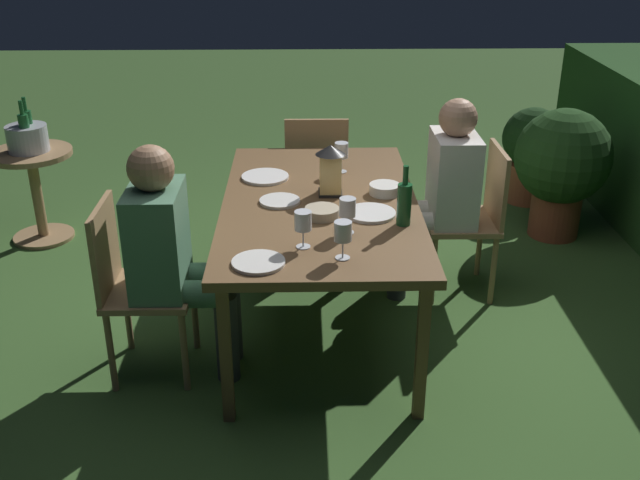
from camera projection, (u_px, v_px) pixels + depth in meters
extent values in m
plane|color=#385B28|center=(320.00, 324.00, 4.07)|extent=(16.00, 16.00, 0.00)
cube|color=brown|center=(320.00, 205.00, 3.78)|extent=(1.74, 0.98, 0.04)
cube|color=brown|center=(250.00, 211.00, 4.65)|extent=(0.05, 0.05, 0.68)
cube|color=brown|center=(226.00, 355.00, 3.20)|extent=(0.05, 0.05, 0.68)
cube|color=brown|center=(385.00, 210.00, 4.66)|extent=(0.05, 0.05, 0.68)
cube|color=brown|center=(422.00, 352.00, 3.21)|extent=(0.05, 0.05, 0.68)
cube|color=#9E7A51|center=(460.00, 222.00, 4.26)|extent=(0.42, 0.40, 0.03)
cube|color=#9E7A51|center=(497.00, 185.00, 4.17)|extent=(0.40, 0.03, 0.42)
cylinder|color=#9E7A51|center=(433.00, 271.00, 4.19)|extent=(0.03, 0.03, 0.42)
cylinder|color=#9E7A51|center=(424.00, 244.00, 4.52)|extent=(0.03, 0.03, 0.42)
cylinder|color=#9E7A51|center=(493.00, 271.00, 4.20)|extent=(0.03, 0.03, 0.42)
cylinder|color=#9E7A51|center=(479.00, 244.00, 4.52)|extent=(0.03, 0.03, 0.42)
cube|color=white|center=(453.00, 178.00, 4.15)|extent=(0.38, 0.24, 0.50)
sphere|color=tan|center=(458.00, 118.00, 4.00)|extent=(0.21, 0.21, 0.21)
cylinder|color=white|center=(428.00, 224.00, 4.16)|extent=(0.13, 0.36, 0.13)
cylinder|color=white|center=(423.00, 211.00, 4.33)|extent=(0.13, 0.36, 0.13)
cylinder|color=#333338|center=(398.00, 262.00, 4.26)|extent=(0.11, 0.11, 0.45)
cylinder|color=#333338|center=(394.00, 248.00, 4.42)|extent=(0.11, 0.11, 0.45)
cube|color=#9E7A51|center=(150.00, 290.00, 3.52)|extent=(0.42, 0.40, 0.03)
cube|color=#9E7A51|center=(105.00, 248.00, 3.42)|extent=(0.40, 0.02, 0.42)
cylinder|color=#9E7A51|center=(195.00, 312.00, 3.78)|extent=(0.03, 0.03, 0.42)
cylinder|color=#9E7A51|center=(184.00, 351.00, 3.45)|extent=(0.03, 0.03, 0.42)
cylinder|color=#9E7A51|center=(127.00, 313.00, 3.77)|extent=(0.03, 0.03, 0.42)
cylinder|color=#9E7A51|center=(111.00, 352.00, 3.45)|extent=(0.03, 0.03, 0.42)
cube|color=#4C7A5B|center=(158.00, 240.00, 3.41)|extent=(0.38, 0.24, 0.50)
sphere|color=#997051|center=(151.00, 168.00, 3.26)|extent=(0.21, 0.21, 0.21)
cylinder|color=#4C7A5B|center=(195.00, 276.00, 3.59)|extent=(0.13, 0.36, 0.13)
cylinder|color=#4C7A5B|center=(190.00, 294.00, 3.43)|extent=(0.13, 0.36, 0.13)
cylinder|color=#333338|center=(230.00, 318.00, 3.70)|extent=(0.11, 0.11, 0.45)
cylinder|color=#333338|center=(227.00, 338.00, 3.53)|extent=(0.11, 0.11, 0.45)
cube|color=#9E7A51|center=(316.00, 175.00, 4.97)|extent=(0.40, 0.42, 0.03)
cube|color=#9E7A51|center=(317.00, 152.00, 4.71)|extent=(0.03, 0.40, 0.42)
cylinder|color=#9E7A51|center=(290.00, 197.00, 5.22)|extent=(0.03, 0.03, 0.42)
cylinder|color=#9E7A51|center=(341.00, 197.00, 5.22)|extent=(0.03, 0.03, 0.42)
cylinder|color=#9E7A51|center=(289.00, 216.00, 4.91)|extent=(0.03, 0.03, 0.42)
cylinder|color=#9E7A51|center=(344.00, 216.00, 4.91)|extent=(0.03, 0.03, 0.42)
cube|color=black|center=(330.00, 193.00, 3.85)|extent=(0.12, 0.12, 0.01)
cube|color=#F9D17A|center=(330.00, 173.00, 3.81)|extent=(0.11, 0.11, 0.20)
cone|color=black|center=(330.00, 150.00, 3.75)|extent=(0.15, 0.15, 0.05)
cylinder|color=#1E5B2D|center=(404.00, 205.00, 3.46)|extent=(0.07, 0.07, 0.20)
cylinder|color=#1E5B2D|center=(406.00, 175.00, 3.40)|extent=(0.03, 0.03, 0.09)
cylinder|color=silver|center=(343.00, 258.00, 3.17)|extent=(0.06, 0.06, 0.00)
cylinder|color=silver|center=(343.00, 249.00, 3.16)|extent=(0.01, 0.01, 0.08)
cylinder|color=silver|center=(343.00, 231.00, 3.12)|extent=(0.08, 0.08, 0.08)
cylinder|color=maroon|center=(343.00, 236.00, 3.13)|extent=(0.07, 0.07, 0.03)
cylinder|color=silver|center=(303.00, 247.00, 3.27)|extent=(0.06, 0.06, 0.00)
cylinder|color=silver|center=(303.00, 238.00, 3.26)|extent=(0.01, 0.01, 0.08)
cylinder|color=silver|center=(303.00, 221.00, 3.22)|extent=(0.08, 0.08, 0.08)
cylinder|color=maroon|center=(303.00, 226.00, 3.23)|extent=(0.07, 0.07, 0.03)
cylinder|color=silver|center=(341.00, 171.00, 4.16)|extent=(0.06, 0.06, 0.00)
cylinder|color=silver|center=(341.00, 164.00, 4.15)|extent=(0.01, 0.01, 0.08)
cylinder|color=silver|center=(341.00, 150.00, 4.11)|extent=(0.08, 0.08, 0.08)
cylinder|color=maroon|center=(341.00, 154.00, 4.12)|extent=(0.07, 0.07, 0.03)
cylinder|color=silver|center=(347.00, 232.00, 3.41)|extent=(0.06, 0.06, 0.00)
cylinder|color=silver|center=(347.00, 224.00, 3.40)|extent=(0.01, 0.01, 0.08)
cylinder|color=silver|center=(348.00, 207.00, 3.36)|extent=(0.08, 0.08, 0.08)
cylinder|color=maroon|center=(347.00, 212.00, 3.37)|extent=(0.07, 0.07, 0.03)
cylinder|color=white|center=(280.00, 201.00, 3.75)|extent=(0.21, 0.21, 0.01)
cylinder|color=white|center=(371.00, 213.00, 3.60)|extent=(0.25, 0.25, 0.01)
cylinder|color=white|center=(258.00, 262.00, 3.12)|extent=(0.23, 0.23, 0.01)
cylinder|color=white|center=(265.00, 177.00, 4.07)|extent=(0.26, 0.26, 0.01)
cylinder|color=#BCAD8E|center=(322.00, 212.00, 3.57)|extent=(0.17, 0.17, 0.05)
cylinder|color=#424C1E|center=(322.00, 211.00, 3.57)|extent=(0.14, 0.14, 0.01)
cylinder|color=silver|center=(385.00, 189.00, 3.85)|extent=(0.16, 0.16, 0.05)
cylinder|color=tan|center=(385.00, 187.00, 3.84)|extent=(0.14, 0.14, 0.02)
cylinder|color=#9E7A51|center=(30.00, 154.00, 4.85)|extent=(0.54, 0.54, 0.03)
cylinder|color=#9E7A51|center=(38.00, 198.00, 4.98)|extent=(0.07, 0.07, 0.59)
cylinder|color=#9E7A51|center=(44.00, 236.00, 5.10)|extent=(0.40, 0.40, 0.02)
cylinder|color=#B2B7BF|center=(27.00, 138.00, 4.80)|extent=(0.26, 0.26, 0.17)
cylinder|color=white|center=(26.00, 132.00, 4.79)|extent=(0.23, 0.23, 0.04)
cylinder|color=#1E5B2D|center=(28.00, 123.00, 4.81)|extent=(0.07, 0.07, 0.16)
cylinder|color=#1E5B2D|center=(24.00, 104.00, 4.76)|extent=(0.03, 0.03, 0.09)
cylinder|color=#1E5B2D|center=(24.00, 127.00, 4.73)|extent=(0.07, 0.07, 0.16)
cylinder|color=#1E5B2D|center=(21.00, 108.00, 4.67)|extent=(0.03, 0.03, 0.09)
cylinder|color=brown|center=(528.00, 181.00, 5.68)|extent=(0.35, 0.35, 0.30)
sphere|color=#193816|center=(533.00, 138.00, 5.54)|extent=(0.45, 0.45, 0.45)
cylinder|color=brown|center=(555.00, 215.00, 5.09)|extent=(0.33, 0.33, 0.30)
sphere|color=#1E4219|center=(563.00, 156.00, 4.92)|extent=(0.63, 0.63, 0.63)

